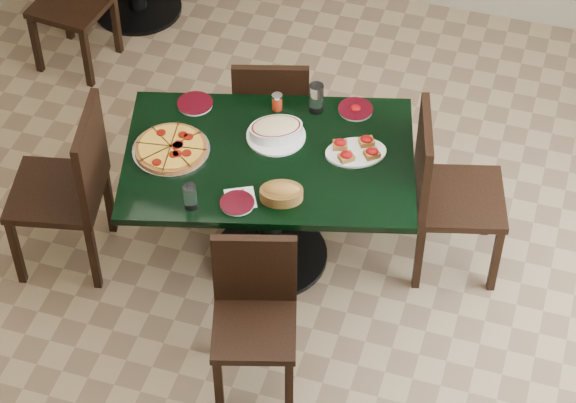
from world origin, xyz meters
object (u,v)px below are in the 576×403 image
(main_table, at_px, (269,182))
(chair_near, at_px, (255,307))
(bread_basket, at_px, (281,193))
(chair_far, at_px, (272,110))
(chair_left, at_px, (73,182))
(chair_right, at_px, (443,186))
(pepperoni_pizza, at_px, (171,148))
(lasagna_casserole, at_px, (276,130))
(bruschetta_platter, at_px, (356,150))

(main_table, xyz_separation_m, chair_near, (0.15, -0.71, -0.10))
(bread_basket, bearing_deg, chair_far, 92.75)
(chair_near, bearing_deg, chair_left, 142.96)
(bread_basket, bearing_deg, chair_right, 18.18)
(pepperoni_pizza, xyz_separation_m, lasagna_casserole, (0.47, 0.25, 0.03))
(chair_left, relative_size, bread_basket, 4.13)
(chair_near, bearing_deg, main_table, 86.15)
(bread_basket, bearing_deg, lasagna_casserole, 92.96)
(chair_near, relative_size, chair_right, 0.86)
(lasagna_casserole, bearing_deg, chair_far, 81.87)
(chair_near, height_order, bread_basket, bread_basket)
(pepperoni_pizza, bearing_deg, chair_left, -159.97)
(chair_near, bearing_deg, lasagna_casserole, 84.72)
(pepperoni_pizza, xyz_separation_m, bread_basket, (0.62, -0.16, 0.02))
(main_table, xyz_separation_m, pepperoni_pizza, (-0.47, -0.11, 0.20))
(chair_far, distance_m, pepperoni_pizza, 0.83)
(chair_near, distance_m, chair_left, 1.19)
(pepperoni_pizza, relative_size, bread_basket, 1.61)
(lasagna_casserole, bearing_deg, chair_right, -21.64)
(pepperoni_pizza, bearing_deg, chair_near, -44.03)
(chair_left, relative_size, pepperoni_pizza, 2.57)
(chair_far, height_order, chair_left, chair_left)
(bread_basket, bearing_deg, pepperoni_pizza, 148.11)
(chair_left, xyz_separation_m, pepperoni_pizza, (0.48, 0.18, 0.21))
(chair_far, xyz_separation_m, bruschetta_platter, (0.59, -0.47, 0.29))
(chair_far, bearing_deg, chair_right, 144.43)
(pepperoni_pizza, bearing_deg, main_table, 12.72)
(main_table, bearing_deg, chair_left, -178.12)
(chair_right, relative_size, bruschetta_platter, 2.67)
(chair_far, distance_m, chair_left, 1.18)
(chair_far, distance_m, chair_near, 1.36)
(main_table, height_order, chair_left, chair_left)
(lasagna_casserole, bearing_deg, bruschetta_platter, -28.76)
(chair_left, bearing_deg, chair_near, 56.99)
(chair_near, bearing_deg, bruschetta_platter, 57.54)
(chair_right, xyz_separation_m, bread_basket, (-0.70, -0.51, 0.24))
(chair_left, bearing_deg, chair_far, 127.42)
(chair_right, relative_size, chair_left, 0.98)
(chair_right, distance_m, bread_basket, 0.90)
(chair_near, distance_m, lasagna_casserole, 0.93)
(chair_near, relative_size, pepperoni_pizza, 2.17)
(chair_right, distance_m, pepperoni_pizza, 1.38)
(bruschetta_platter, bearing_deg, chair_right, -11.98)
(chair_left, bearing_deg, pepperoni_pizza, 98.21)
(chair_far, bearing_deg, main_table, 90.81)
(chair_right, bearing_deg, chair_far, 55.49)
(chair_near, distance_m, chair_right, 1.18)
(chair_near, bearing_deg, bread_basket, 74.91)
(main_table, relative_size, pepperoni_pizza, 4.18)
(bread_basket, xyz_separation_m, bruschetta_platter, (0.26, 0.40, -0.02))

